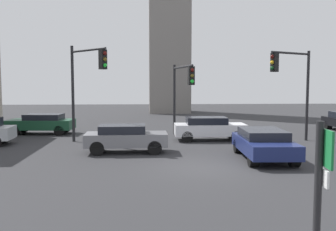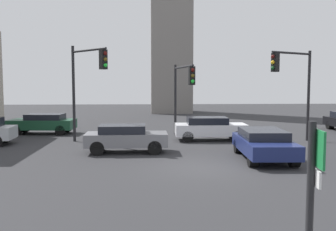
# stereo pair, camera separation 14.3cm
# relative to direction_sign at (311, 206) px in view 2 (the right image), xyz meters

# --- Properties ---
(ground_plane) EXTENTS (87.59, 87.59, 0.00)m
(ground_plane) POSITION_rel_direction_sign_xyz_m (0.06, 10.12, -1.80)
(ground_plane) COLOR #2D2D30
(direction_sign) EXTENTS (0.16, 0.60, 2.75)m
(direction_sign) POSITION_rel_direction_sign_xyz_m (0.00, 0.00, 0.00)
(direction_sign) COLOR black
(direction_sign) RESTS_ON ground_plane
(traffic_light_0) EXTENTS (0.85, 4.52, 4.53)m
(traffic_light_0) POSITION_rel_direction_sign_xyz_m (-0.04, 17.74, 1.50)
(traffic_light_0) COLOR black
(traffic_light_0) RESTS_ON ground_plane
(traffic_light_1) EXTENTS (2.85, 1.75, 5.20)m
(traffic_light_1) POSITION_rel_direction_sign_xyz_m (5.91, 16.06, 1.92)
(traffic_light_1) COLOR black
(traffic_light_1) RESTS_ON ground_plane
(traffic_light_2) EXTENTS (2.28, 2.66, 5.44)m
(traffic_light_2) POSITION_rel_direction_sign_xyz_m (-5.39, 16.02, 2.02)
(traffic_light_2) COLOR black
(traffic_light_2) RESTS_ON ground_plane
(car_1) EXTENTS (2.21, 4.51, 1.30)m
(car_1) POSITION_rel_direction_sign_xyz_m (2.98, 11.62, -1.09)
(car_1) COLOR navy
(car_1) RESTS_ON ground_plane
(car_3) EXTENTS (4.14, 1.71, 1.37)m
(car_3) POSITION_rel_direction_sign_xyz_m (1.48, 17.15, -1.07)
(car_3) COLOR silver
(car_3) RESTS_ON ground_plane
(car_4) EXTENTS (4.30, 2.06, 1.32)m
(car_4) POSITION_rel_direction_sign_xyz_m (-9.06, 20.54, -1.08)
(car_4) COLOR #19472D
(car_4) RESTS_ON ground_plane
(car_5) EXTENTS (3.95, 1.66, 1.34)m
(car_5) POSITION_rel_direction_sign_xyz_m (-3.21, 13.52, -1.07)
(car_5) COLOR slate
(car_5) RESTS_ON ground_plane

